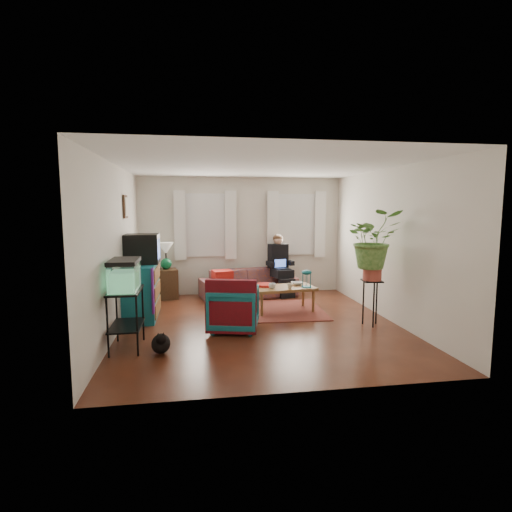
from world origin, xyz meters
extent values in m
cube|color=#4F2B14|center=(0.00, 0.00, 0.00)|extent=(4.50, 5.00, 0.01)
cube|color=white|center=(0.00, 0.00, 2.60)|extent=(4.50, 5.00, 0.01)
cube|color=silver|center=(0.00, 2.50, 1.30)|extent=(4.50, 0.01, 2.60)
cube|color=silver|center=(0.00, -2.50, 1.30)|extent=(4.50, 0.01, 2.60)
cube|color=silver|center=(-2.25, 0.00, 1.30)|extent=(0.01, 5.00, 2.60)
cube|color=silver|center=(2.25, 0.00, 1.30)|extent=(0.01, 5.00, 2.60)
cube|color=white|center=(-0.80, 2.48, 1.55)|extent=(1.08, 0.04, 1.38)
cube|color=white|center=(1.25, 2.48, 1.55)|extent=(1.08, 0.04, 1.38)
cube|color=white|center=(-0.80, 2.40, 1.55)|extent=(1.36, 0.06, 1.50)
cube|color=white|center=(1.25, 2.40, 1.55)|extent=(1.36, 0.06, 1.50)
cube|color=#3D2616|center=(-2.21, 0.85, 1.95)|extent=(0.04, 0.32, 0.40)
cube|color=maroon|center=(0.32, 0.83, 0.01)|extent=(2.08, 1.70, 0.01)
imported|color=brown|center=(0.10, 2.05, 0.40)|extent=(2.17, 1.22, 0.80)
cube|color=#3A2115|center=(-1.65, 2.19, 0.32)|extent=(0.51, 0.51, 0.63)
cube|color=#136F74|center=(-1.99, 0.70, 0.48)|extent=(0.54, 1.07, 0.96)
cube|color=black|center=(-1.97, 0.80, 1.22)|extent=(0.59, 0.54, 0.51)
cube|color=black|center=(-2.00, -0.85, 0.41)|extent=(0.41, 0.74, 0.82)
cube|color=#7FD899|center=(-2.00, -0.85, 1.04)|extent=(0.37, 0.67, 0.43)
ellipsoid|color=black|center=(-1.52, -1.12, 0.16)|extent=(0.29, 0.40, 0.32)
imported|color=#11606A|center=(-0.46, -0.24, 0.38)|extent=(0.89, 0.86, 0.77)
cube|color=#9E0A0A|center=(-0.53, -0.53, 0.54)|extent=(0.79, 0.35, 0.63)
cube|color=brown|center=(0.57, 0.74, 0.24)|extent=(1.21, 0.76, 0.47)
imported|color=white|center=(0.33, 0.60, 0.52)|extent=(0.14, 0.14, 0.10)
imported|color=beige|center=(0.65, 0.56, 0.52)|extent=(0.12, 0.12, 0.10)
imported|color=white|center=(0.87, 0.88, 0.50)|extent=(0.25, 0.25, 0.06)
cylinder|color=#B21414|center=(0.25, 0.85, 0.49)|extent=(0.39, 0.39, 0.04)
cube|color=black|center=(1.80, -0.34, 0.38)|extent=(0.36, 0.36, 0.76)
imported|color=#599947|center=(1.80, -0.34, 1.28)|extent=(0.95, 0.85, 0.96)
camera|label=1|loc=(-1.07, -6.38, 1.94)|focal=28.00mm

